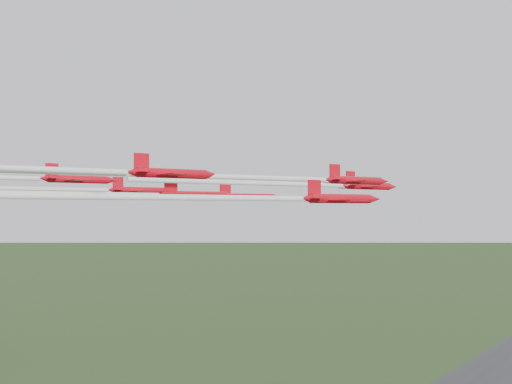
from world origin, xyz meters
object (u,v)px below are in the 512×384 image
Objects in this scene: jet_row3_mid at (99,194)px; jet_row3_right at (173,197)px; jet_row2_left at (186,197)px; jet_row4_right at (65,170)px; jet_row3_left at (48,189)px; jet_lead at (322,185)px; jet_row2_right at (281,178)px.

jet_row3_mid reaches higher than jet_row3_right.
jet_row4_right is (13.61, -32.91, 2.00)m from jet_row2_left.
jet_row2_left is 22.85m from jet_row3_left.
jet_row3_left is (-20.55, -9.90, 1.32)m from jet_row2_left.
jet_row2_right is (4.99, -18.75, 0.11)m from jet_lead.
jet_row2_right is 26.55m from jet_row4_right.
jet_lead is 42.63m from jet_row3_right.
jet_row4_right reaches higher than jet_row3_mid.
jet_row2_right is (23.00, -8.08, 1.88)m from jet_row2_left.
jet_lead is 21.02m from jet_row2_left.
jet_row3_left is at bearing 173.76° from jet_row3_mid.
jet_row2_right is 0.98× the size of jet_row4_right.
jet_row2_left is 40.79m from jet_row3_right.
jet_row2_left is at bearing 47.09° from jet_row3_left.
jet_row3_mid is at bearing 146.03° from jet_row4_right.
jet_row2_right is 0.86× the size of jet_row3_mid.
jet_row3_right is at bearing -59.51° from jet_lead.
jet_row3_mid is at bearing -50.66° from jet_row2_left.
jet_lead is 0.95× the size of jet_row2_right.
jet_row3_mid is 14.11m from jet_row4_right.
jet_row2_right is at bearing 89.14° from jet_row4_right.
jet_row2_left is at bearing 154.45° from jet_row3_right.
jet_row3_left is 28.50m from jet_row3_mid.
jet_row3_right is at bearing -2.84° from jet_row3_left.
jet_row3_right is (21.08, -9.39, -0.72)m from jet_row3_mid.
jet_row3_left is (-43.56, -1.82, -0.55)m from jet_row2_right.
jet_row4_right is (34.16, -23.01, 0.67)m from jet_row3_left.
jet_row3_right is (47.01, -21.14, -2.15)m from jet_row3_left.
jet_row4_right reaches higher than jet_lead.
jet_row3_left reaches higher than jet_row3_mid.
jet_lead is at bearing 104.09° from jet_row4_right.
jet_lead is 43.72m from jet_row3_left.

